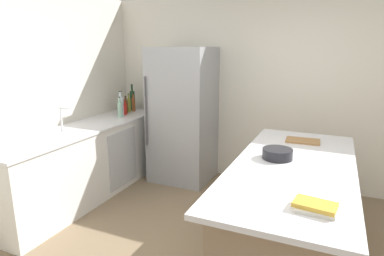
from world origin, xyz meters
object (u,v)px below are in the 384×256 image
(olive_oil_bottle, at_px, (129,105))
(vinegar_bottle, at_px, (133,104))
(cookbook_stack, at_px, (315,207))
(cutting_board, at_px, (303,141))
(refrigerator, at_px, (183,115))
(kitchen_island, at_px, (290,214))
(soda_bottle, at_px, (121,106))
(mixing_bowl, at_px, (277,154))
(hot_sauce_bottle, at_px, (125,109))
(gin_bottle, at_px, (120,109))
(wine_bottle, at_px, (132,100))
(syrup_bottle, at_px, (126,106))
(sink_faucet, at_px, (62,118))

(olive_oil_bottle, bearing_deg, vinegar_bottle, 80.98)
(cookbook_stack, relative_size, cutting_board, 0.76)
(refrigerator, relative_size, olive_oil_bottle, 6.72)
(kitchen_island, height_order, soda_bottle, soda_bottle)
(vinegar_bottle, bearing_deg, mixing_bowl, -29.95)
(mixing_bowl, bearing_deg, kitchen_island, -31.64)
(hot_sauce_bottle, xyz_separation_m, gin_bottle, (0.04, -0.18, 0.03))
(vinegar_bottle, xyz_separation_m, hot_sauce_bottle, (0.05, -0.29, -0.02))
(refrigerator, height_order, wine_bottle, refrigerator)
(wine_bottle, distance_m, cookbook_stack, 3.74)
(vinegar_bottle, height_order, hot_sauce_bottle, vinegar_bottle)
(gin_bottle, distance_m, cookbook_stack, 3.27)
(soda_bottle, bearing_deg, cutting_board, -8.15)
(hot_sauce_bottle, height_order, cookbook_stack, hot_sauce_bottle)
(cutting_board, bearing_deg, hot_sauce_bottle, 169.70)
(vinegar_bottle, relative_size, syrup_bottle, 1.05)
(olive_oil_bottle, relative_size, hot_sauce_bottle, 1.21)
(cutting_board, bearing_deg, wine_bottle, 162.47)
(olive_oil_bottle, height_order, soda_bottle, soda_bottle)
(wine_bottle, relative_size, gin_bottle, 1.38)
(gin_bottle, bearing_deg, cutting_board, -6.41)
(refrigerator, distance_m, sink_faucet, 1.63)
(soda_bottle, bearing_deg, mixing_bowl, -23.02)
(vinegar_bottle, height_order, gin_bottle, gin_bottle)
(mixing_bowl, bearing_deg, olive_oil_bottle, 151.98)
(gin_bottle, height_order, cutting_board, gin_bottle)
(syrup_bottle, height_order, mixing_bowl, syrup_bottle)
(wine_bottle, relative_size, mixing_bowl, 1.53)
(soda_bottle, distance_m, mixing_bowl, 2.61)
(cutting_board, bearing_deg, refrigerator, 158.53)
(vinegar_bottle, relative_size, gin_bottle, 0.94)
(sink_faucet, bearing_deg, cookbook_stack, -16.87)
(gin_bottle, xyz_separation_m, cookbook_stack, (2.72, -1.80, -0.08))
(olive_oil_bottle, bearing_deg, syrup_bottle, -81.55)
(vinegar_bottle, relative_size, hot_sauce_bottle, 1.18)
(syrup_bottle, relative_size, cutting_board, 0.75)
(vinegar_bottle, bearing_deg, sink_faucet, -91.95)
(cookbook_stack, distance_m, cutting_board, 1.54)
(gin_bottle, bearing_deg, mixing_bowl, -21.65)
(refrigerator, xyz_separation_m, cookbook_stack, (1.92, -2.19, 0.01))
(kitchen_island, distance_m, olive_oil_bottle, 3.02)
(wine_bottle, bearing_deg, hot_sauce_bottle, -71.68)
(olive_oil_bottle, relative_size, cutting_board, 0.81)
(vinegar_bottle, bearing_deg, cookbook_stack, -39.00)
(refrigerator, height_order, cookbook_stack, refrigerator)
(refrigerator, distance_m, syrup_bottle, 0.90)
(cookbook_stack, bearing_deg, kitchen_island, 105.61)
(vinegar_bottle, distance_m, gin_bottle, 0.48)
(syrup_bottle, distance_m, gin_bottle, 0.29)
(kitchen_island, xyz_separation_m, wine_bottle, (-2.67, 1.59, 0.61))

